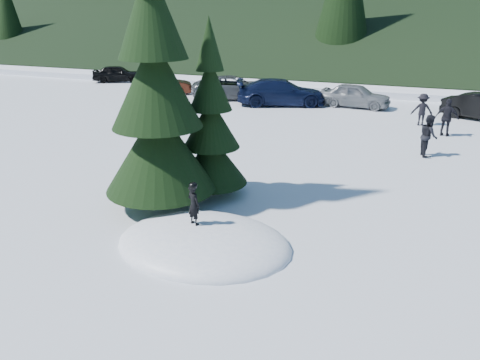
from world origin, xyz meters
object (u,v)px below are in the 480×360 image
(adult_1, at_px, (447,118))
(adult_2, at_px, (422,110))
(child_skier, at_px, (194,205))
(car_4, at_px, (356,95))
(car_3, at_px, (281,92))
(adult_0, at_px, (428,136))
(car_0, at_px, (118,74))
(car_1, at_px, (163,85))
(spruce_tall, at_px, (156,95))
(car_2, at_px, (233,87))
(spruce_short, at_px, (211,129))

(adult_1, bearing_deg, adult_2, -46.28)
(child_skier, bearing_deg, car_4, -70.92)
(adult_2, distance_m, car_3, 8.33)
(adult_0, distance_m, adult_2, 5.38)
(car_0, distance_m, car_1, 6.96)
(car_3, bearing_deg, spruce_tall, 163.46)
(spruce_tall, height_order, car_1, spruce_tall)
(car_1, relative_size, car_2, 0.74)
(adult_1, height_order, car_1, adult_1)
(spruce_short, xyz_separation_m, car_1, (-10.51, 15.31, -1.47))
(adult_0, relative_size, car_1, 0.43)
(adult_2, relative_size, car_0, 0.42)
(spruce_short, height_order, adult_2, spruce_short)
(adult_2, distance_m, car_0, 23.50)
(car_1, height_order, car_4, car_4)
(spruce_tall, xyz_separation_m, adult_0, (7.30, 8.13, -2.49))
(spruce_short, height_order, car_2, spruce_short)
(child_skier, distance_m, car_3, 17.84)
(adult_0, bearing_deg, adult_2, -12.02)
(car_3, bearing_deg, adult_1, -135.09)
(car_0, relative_size, car_3, 0.72)
(adult_0, height_order, car_3, adult_0)
(child_skier, bearing_deg, adult_0, -95.52)
(car_4, bearing_deg, adult_0, -149.47)
(child_skier, relative_size, car_1, 0.27)
(car_3, relative_size, car_4, 1.32)
(adult_0, height_order, car_2, adult_0)
(adult_1, bearing_deg, car_3, -12.36)
(car_0, xyz_separation_m, car_2, (11.12, -3.38, 0.08))
(adult_0, relative_size, car_0, 0.44)
(spruce_short, xyz_separation_m, child_skier, (0.89, -3.08, -1.10))
(car_0, xyz_separation_m, car_1, (6.03, -3.47, -0.01))
(adult_1, bearing_deg, car_4, -34.60)
(adult_0, xyz_separation_m, adult_1, (0.77, 3.57, 0.02))
(spruce_tall, height_order, car_2, spruce_tall)
(spruce_tall, bearing_deg, car_0, 127.61)
(spruce_tall, xyz_separation_m, car_4, (3.28, 16.89, -2.63))
(child_skier, distance_m, car_1, 21.64)
(adult_0, bearing_deg, car_0, 46.83)
(spruce_short, height_order, car_4, spruce_short)
(spruce_tall, xyz_separation_m, car_0, (-15.54, 20.18, -2.67))
(car_1, relative_size, car_3, 0.73)
(adult_2, distance_m, car_4, 5.03)
(spruce_tall, xyz_separation_m, adult_1, (8.07, 11.70, -2.46))
(spruce_short, xyz_separation_m, car_4, (2.28, 15.49, -1.42))
(adult_0, bearing_deg, child_skier, 135.77)
(adult_2, height_order, car_1, adult_2)
(adult_1, xyz_separation_m, car_3, (-9.05, 4.23, -0.08))
(adult_1, distance_m, car_4, 7.07)
(child_skier, relative_size, adult_2, 0.66)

